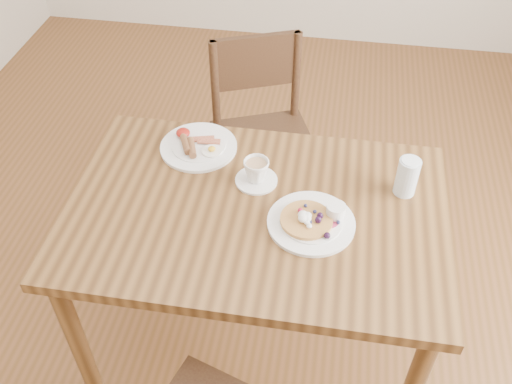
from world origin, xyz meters
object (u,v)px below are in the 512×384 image
pancake_plate (313,221)px  breakfast_plate (197,146)px  dining_table (256,229)px  chair_far (262,131)px  teacup_saucer (256,172)px  water_glass (407,177)px

pancake_plate → breakfast_plate: (-0.43, 0.30, -0.00)m
dining_table → chair_far: size_ratio=1.36×
dining_table → teacup_saucer: bearing=98.9°
teacup_saucer → water_glass: bearing=3.3°
pancake_plate → water_glass: size_ratio=2.07×
breakfast_plate → teacup_saucer: (0.23, -0.14, 0.03)m
dining_table → water_glass: size_ratio=9.19×
teacup_saucer → breakfast_plate: bearing=149.8°
dining_table → breakfast_plate: 0.38m
water_glass → dining_table: bearing=-161.8°
dining_table → water_glass: (0.46, 0.15, 0.16)m
teacup_saucer → pancake_plate: bearing=-38.9°
breakfast_plate → chair_far: bearing=70.9°
pancake_plate → teacup_saucer: bearing=141.1°
teacup_saucer → water_glass: 0.48m
chair_far → breakfast_plate: 0.56m
dining_table → chair_far: 0.75m
breakfast_plate → water_glass: (0.71, -0.11, 0.05)m
pancake_plate → breakfast_plate: pancake_plate is taller
dining_table → pancake_plate: pancake_plate is taller
chair_far → teacup_saucer: chair_far is taller
water_glass → chair_far: bearing=134.0°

